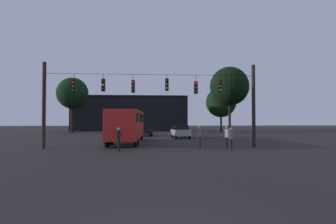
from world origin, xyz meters
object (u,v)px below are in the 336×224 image
object	(u,v)px
car_far_left	(145,130)
pedestrian_crossing_right	(200,135)
city_bus	(127,123)
car_near_right	(181,131)
tree_right_far	(221,102)
tree_left_silhouette	(72,93)
tree_behind_building	(229,86)
pedestrian_crossing_center	(231,137)
pedestrian_crossing_left	(227,136)
pedestrian_near_bus	(119,138)

from	to	relation	value
car_far_left	pedestrian_crossing_right	world-z (taller)	pedestrian_crossing_right
city_bus	car_near_right	size ratio (longest dim) A/B	2.50
car_far_left	tree_right_far	bearing A→B (deg)	39.98
tree_left_silhouette	tree_behind_building	xyz separation A→B (m)	(23.48, -11.35, 0.02)
car_near_right	pedestrian_crossing_center	bearing A→B (deg)	-82.04
car_far_left	tree_behind_building	distance (m)	12.84
city_bus	tree_left_silhouette	size ratio (longest dim) A/B	1.19
tree_left_silhouette	car_near_right	bearing A→B (deg)	-41.22
pedestrian_crossing_left	car_near_right	bearing A→B (deg)	98.37
pedestrian_crossing_right	tree_behind_building	distance (m)	18.38
car_far_left	tree_behind_building	bearing A→B (deg)	-8.90
car_near_right	pedestrian_crossing_right	world-z (taller)	pedestrian_crossing_right
car_near_right	tree_left_silhouette	xyz separation A→B (m)	(-16.54, 14.50, 5.84)
tree_left_silhouette	tree_behind_building	bearing A→B (deg)	-25.81
pedestrian_crossing_right	tree_right_far	bearing A→B (deg)	72.49
pedestrian_crossing_left	pedestrian_crossing_center	size ratio (longest dim) A/B	1.05
car_far_left	pedestrian_crossing_center	world-z (taller)	pedestrian_crossing_center
pedestrian_crossing_left	pedestrian_crossing_center	distance (m)	0.99
car_far_left	pedestrian_crossing_right	xyz separation A→B (m)	(4.32, -17.81, 0.21)
tree_behind_building	tree_right_far	distance (m)	13.36
pedestrian_crossing_left	pedestrian_crossing_right	bearing A→B (deg)	169.77
car_far_left	pedestrian_crossing_left	size ratio (longest dim) A/B	2.62
car_near_right	tree_behind_building	xyz separation A→B (m)	(6.93, 3.14, 5.86)
pedestrian_crossing_right	tree_behind_building	world-z (taller)	tree_behind_building
tree_behind_building	tree_left_silhouette	bearing A→B (deg)	154.19
car_far_left	tree_left_silhouette	bearing A→B (deg)	141.83
car_near_right	tree_left_silhouette	bearing A→B (deg)	138.78
pedestrian_crossing_left	car_far_left	bearing A→B (deg)	109.13
pedestrian_crossing_left	tree_right_far	distance (m)	30.69
tree_behind_building	pedestrian_crossing_left	bearing A→B (deg)	-106.90
car_far_left	pedestrian_crossing_left	distance (m)	19.23
pedestrian_crossing_center	tree_right_far	world-z (taller)	tree_right_far
car_near_right	tree_behind_building	world-z (taller)	tree_behind_building
city_bus	pedestrian_near_bus	xyz separation A→B (m)	(-0.08, -6.95, -0.96)
pedestrian_crossing_center	car_far_left	bearing A→B (deg)	108.32
pedestrian_crossing_center	pedestrian_near_bus	distance (m)	7.95
pedestrian_near_bus	tree_right_far	xyz separation A→B (m)	(15.12, 30.41, 4.46)
tree_behind_building	city_bus	bearing A→B (deg)	-141.03
car_far_left	tree_left_silhouette	xyz separation A→B (m)	(-12.19, 9.59, 5.84)
city_bus	pedestrian_crossing_right	size ratio (longest dim) A/B	6.28
city_bus	tree_right_far	world-z (taller)	tree_right_far
pedestrian_near_bus	car_near_right	bearing A→B (deg)	67.20
car_far_left	pedestrian_crossing_left	xyz separation A→B (m)	(6.30, -18.17, 0.17)
city_bus	tree_behind_building	xyz separation A→B (m)	(12.80, 10.36, 4.79)
pedestrian_near_bus	pedestrian_crossing_right	bearing A→B (deg)	12.01
pedestrian_crossing_center	pedestrian_crossing_right	size ratio (longest dim) A/B	0.91
city_bus	tree_right_far	xyz separation A→B (m)	(15.04, 23.46, 3.50)
pedestrian_crossing_right	tree_right_far	distance (m)	30.88
pedestrian_crossing_left	pedestrian_crossing_center	bearing A→B (deg)	-87.59
pedestrian_crossing_center	pedestrian_near_bus	bearing A→B (deg)	179.38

